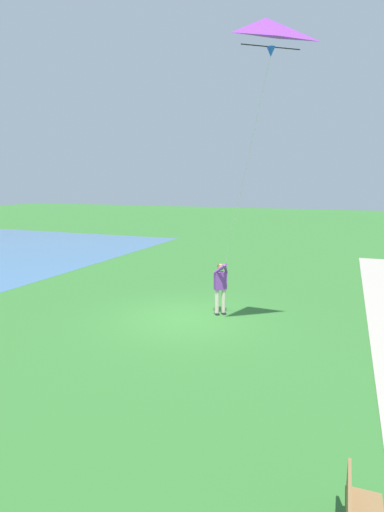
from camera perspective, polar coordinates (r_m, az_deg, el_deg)
name	(u,v)px	position (r m, az deg, el deg)	size (l,w,h in m)	color
ground_plane	(186,318)	(13.78, -0.86, -8.54)	(120.00, 120.00, 0.00)	#33702D
person_kite_flyer	(221,284)	(13.94, 3.93, -3.85)	(0.57, 0.61, 1.83)	#232328
flying_kite	(266,41)	(11.39, 10.09, 26.99)	(2.40, 2.71, 6.41)	purple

